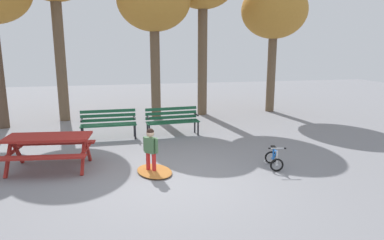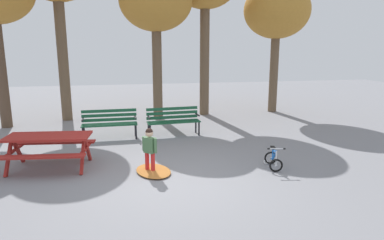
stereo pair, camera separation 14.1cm
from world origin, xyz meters
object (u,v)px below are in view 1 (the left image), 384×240
park_bench_far_left (109,122)px  child_standing (151,147)px  picnic_table (49,143)px  park_bench_left (172,119)px  kids_bicycle (274,159)px

park_bench_far_left → child_standing: 3.23m
picnic_table → park_bench_far_left: (1.23, 2.37, -0.08)m
picnic_table → park_bench_left: size_ratio=1.19×
park_bench_far_left → park_bench_left: same height
picnic_table → child_standing: bearing=-18.1°
child_standing → kids_bicycle: bearing=-4.7°
park_bench_far_left → kids_bicycle: bearing=-41.7°
park_bench_far_left → child_standing: bearing=-72.8°
park_bench_far_left → park_bench_left: (1.90, 0.00, 0.00)m
picnic_table → park_bench_far_left: 2.67m
park_bench_left → child_standing: 3.23m
park_bench_left → child_standing: bearing=-106.9°
kids_bicycle → picnic_table: bearing=169.2°
park_bench_far_left → child_standing: size_ratio=1.61×
park_bench_far_left → kids_bicycle: 4.98m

